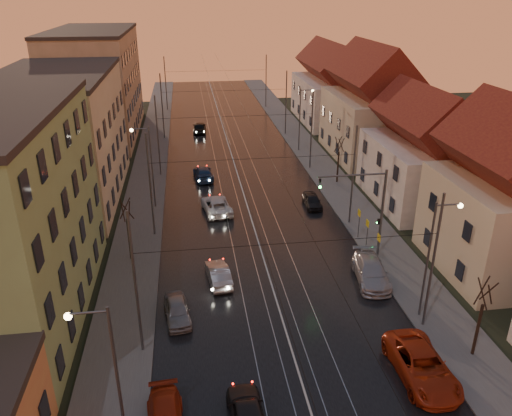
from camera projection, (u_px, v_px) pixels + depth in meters
name	position (u px, v px, depth m)	size (l,w,h in m)	color
road	(236.00, 169.00, 58.22)	(16.00, 120.00, 0.04)	black
sidewalk_left	(149.00, 173.00, 56.93)	(4.00, 120.00, 0.15)	#4C4C4C
sidewalk_right	(319.00, 165.00, 59.46)	(4.00, 120.00, 0.15)	#4C4C4C
tram_rail_0	(217.00, 170.00, 57.93)	(0.06, 120.00, 0.03)	gray
tram_rail_1	(229.00, 169.00, 58.11)	(0.06, 120.00, 0.03)	gray
tram_rail_2	(242.00, 168.00, 58.30)	(0.06, 120.00, 0.03)	gray
tram_rail_3	(255.00, 168.00, 58.48)	(0.06, 120.00, 0.03)	gray
apartment_left_2	(61.00, 139.00, 48.15)	(10.00, 20.00, 12.00)	#B9B28F
apartment_left_3	(97.00, 85.00, 69.49)	(10.00, 24.00, 14.00)	#8F7A5C
house_right_1	(507.00, 202.00, 35.53)	(8.67, 10.20, 10.80)	beige
house_right_2	(425.00, 156.00, 47.63)	(9.18, 12.24, 9.20)	beige
house_right_3	(371.00, 110.00, 60.74)	(9.18, 14.28, 11.50)	beige
house_right_4	(331.00, 89.00, 77.35)	(9.18, 16.32, 10.00)	beige
catenary_pole_l_1	(136.00, 286.00, 27.24)	(0.16, 0.16, 9.00)	#595B60
catenary_pole_r_1	(433.00, 264.00, 29.41)	(0.16, 0.16, 9.00)	#595B60
catenary_pole_l_2	(150.00, 186.00, 40.83)	(0.16, 0.16, 9.00)	#595B60
catenary_pole_r_2	(353.00, 176.00, 43.00)	(0.16, 0.16, 9.00)	#595B60
catenary_pole_l_3	(158.00, 137.00, 54.41)	(0.16, 0.16, 9.00)	#595B60
catenary_pole_r_3	(311.00, 131.00, 56.58)	(0.16, 0.16, 9.00)	#595B60
catenary_pole_l_4	(162.00, 107.00, 68.00)	(0.16, 0.16, 9.00)	#595B60
catenary_pole_r_4	(286.00, 103.00, 70.17)	(0.16, 0.16, 9.00)	#595B60
catenary_pole_l_5	(166.00, 84.00, 84.30)	(0.16, 0.16, 9.00)	#595B60
catenary_pole_r_5	(266.00, 82.00, 86.47)	(0.16, 0.16, 9.00)	#595B60
street_lamp_0	(109.00, 370.00, 20.68)	(1.75, 0.32, 8.00)	#595B60
street_lamp_1	(434.00, 249.00, 30.23)	(1.75, 0.32, 8.00)	#595B60
street_lamp_2	(148.00, 159.00, 46.04)	(1.75, 0.32, 8.00)	#595B60
street_lamp_3	(302.00, 114.00, 62.83)	(1.75, 0.32, 8.00)	#595B60
traffic_light_mast	(370.00, 203.00, 37.45)	(5.30, 0.32, 7.20)	#595B60
bare_tree_0	(128.00, 231.00, 37.82)	(1.09, 1.09, 5.11)	black
bare_tree_1	(480.00, 320.00, 27.72)	(1.09, 1.09, 5.11)	black
bare_tree_2	(338.00, 161.00, 53.10)	(1.09, 1.09, 5.11)	black
driving_car_0	(248.00, 415.00, 23.81)	(1.73, 4.31, 1.47)	black
driving_car_1	(218.00, 274.00, 35.65)	(1.41, 4.05, 1.34)	#95969A
driving_car_2	(216.00, 205.00, 46.81)	(2.35, 5.11, 1.42)	silver
driving_car_3	(203.00, 173.00, 54.92)	(1.93, 4.75, 1.38)	navy
driving_car_4	(199.00, 127.00, 72.70)	(1.83, 4.55, 1.55)	black
parked_left_3	(177.00, 310.00, 31.65)	(1.53, 3.81, 1.30)	gray
parked_right_0	(422.00, 365.00, 26.83)	(2.62, 5.68, 1.58)	#A22910
parked_right_1	(371.00, 272.00, 35.76)	(2.14, 5.26, 1.53)	#A9A8AE
parked_right_2	(312.00, 201.00, 48.03)	(1.48, 3.68, 1.25)	black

